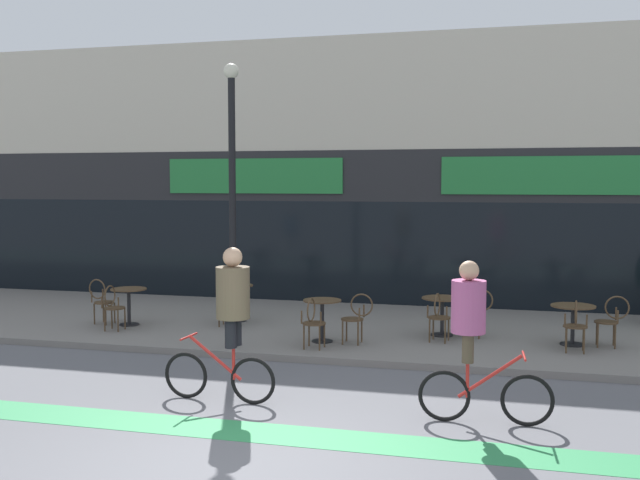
{
  "coord_description": "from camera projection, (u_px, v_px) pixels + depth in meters",
  "views": [
    {
      "loc": [
        2.77,
        -7.15,
        2.99
      ],
      "look_at": [
        -0.73,
        6.25,
        1.9
      ],
      "focal_mm": 42.0,
      "sensor_mm": 36.0,
      "label": 1
    }
  ],
  "objects": [
    {
      "name": "bistro_table_2",
      "position": [
        322.0,
        312.0,
        13.36
      ],
      "size": [
        0.69,
        0.69,
        0.76
      ],
      "color": "black",
      "rests_on": "sidewalk_slab"
    },
    {
      "name": "cafe_chair_2_side",
      "position": [
        356.0,
        315.0,
        13.2
      ],
      "size": [
        0.58,
        0.41,
        0.9
      ],
      "rotation": [
        0.0,
        0.0,
        3.11
      ],
      "color": "#4C3823",
      "rests_on": "sidewalk_slab"
    },
    {
      "name": "ground_plane",
      "position": [
        236.0,
        467.0,
        7.83
      ],
      "size": [
        120.0,
        120.0,
        0.0
      ],
      "primitive_type": "plane",
      "color": "#5B5B60"
    },
    {
      "name": "cafe_chair_0_side",
      "position": [
        101.0,
        298.0,
        15.09
      ],
      "size": [
        0.6,
        0.45,
        0.9
      ],
      "rotation": [
        0.0,
        0.0,
        -0.14
      ],
      "color": "#4C3823",
      "rests_on": "sidewalk_slab"
    },
    {
      "name": "bistro_table_4",
      "position": [
        573.0,
        316.0,
        13.1
      ],
      "size": [
        0.76,
        0.76,
        0.71
      ],
      "color": "black",
      "rests_on": "sidewalk_slab"
    },
    {
      "name": "cyclist_2",
      "position": [
        230.0,
        310.0,
        10.04
      ],
      "size": [
        1.64,
        0.51,
        2.11
      ],
      "rotation": [
        0.0,
        0.0,
        3.1
      ],
      "color": "black",
      "rests_on": "ground"
    },
    {
      "name": "bistro_table_0",
      "position": [
        129.0,
        299.0,
        14.92
      ],
      "size": [
        0.71,
        0.71,
        0.74
      ],
      "color": "black",
      "rests_on": "sidewalk_slab"
    },
    {
      "name": "cafe_chair_2_near",
      "position": [
        313.0,
        319.0,
        12.76
      ],
      "size": [
        0.42,
        0.58,
        0.9
      ],
      "rotation": [
        0.0,
        0.0,
        1.52
      ],
      "color": "#4C3823",
      "rests_on": "sidewalk_slab"
    },
    {
      "name": "cafe_chair_3_near",
      "position": [
        438.0,
        314.0,
        13.31
      ],
      "size": [
        0.45,
        0.6,
        0.9
      ],
      "rotation": [
        0.0,
        0.0,
        1.44
      ],
      "color": "#4C3823",
      "rests_on": "sidewalk_slab"
    },
    {
      "name": "sidewalk_slab",
      "position": [
        368.0,
        329.0,
        14.81
      ],
      "size": [
        40.0,
        5.5,
        0.12
      ],
      "primitive_type": "cube",
      "color": "slate",
      "rests_on": "ground"
    },
    {
      "name": "bike_lane_stripe",
      "position": [
        270.0,
        433.0,
        8.88
      ],
      "size": [
        36.0,
        0.7,
        0.01
      ],
      "primitive_type": "cube",
      "color": "#2D844C",
      "rests_on": "ground"
    },
    {
      "name": "bistro_table_3",
      "position": [
        442.0,
        308.0,
        13.91
      ],
      "size": [
        0.76,
        0.76,
        0.72
      ],
      "color": "black",
      "rests_on": "sidewalk_slab"
    },
    {
      "name": "cyclist_0",
      "position": [
        473.0,
        329.0,
        9.18
      ],
      "size": [
        1.65,
        0.5,
        2.02
      ],
      "rotation": [
        0.0,
        0.0,
        0.06
      ],
      "color": "black",
      "rests_on": "ground"
    },
    {
      "name": "cafe_chair_3_side",
      "position": [
        476.0,
        310.0,
        13.75
      ],
      "size": [
        0.58,
        0.42,
        0.9
      ],
      "rotation": [
        0.0,
        0.0,
        3.1
      ],
      "color": "#4C3823",
      "rests_on": "sidewalk_slab"
    },
    {
      "name": "cafe_chair_4_side",
      "position": [
        611.0,
        318.0,
        12.93
      ],
      "size": [
        0.58,
        0.41,
        0.9
      ],
      "rotation": [
        0.0,
        0.0,
        3.11
      ],
      "color": "#4C3823",
      "rests_on": "sidewalk_slab"
    },
    {
      "name": "bistro_table_1",
      "position": [
        238.0,
        296.0,
        15.36
      ],
      "size": [
        0.63,
        0.63,
        0.75
      ],
      "color": "black",
      "rests_on": "sidewalk_slab"
    },
    {
      "name": "cafe_chair_1_near",
      "position": [
        227.0,
        301.0,
        14.75
      ],
      "size": [
        0.43,
        0.59,
        0.9
      ],
      "rotation": [
        0.0,
        0.0,
        1.65
      ],
      "color": "#4C3823",
      "rests_on": "sidewalk_slab"
    },
    {
      "name": "cafe_chair_0_near",
      "position": [
        113.0,
        304.0,
        14.32
      ],
      "size": [
        0.41,
        0.58,
        0.9
      ],
      "rotation": [
        0.0,
        0.0,
        1.61
      ],
      "color": "#4C3823",
      "rests_on": "sidewalk_slab"
    },
    {
      "name": "cafe_chair_4_near",
      "position": [
        576.0,
        322.0,
        12.49
      ],
      "size": [
        0.42,
        0.58,
        0.9
      ],
      "rotation": [
        0.0,
        0.0,
        1.53
      ],
      "color": "#4C3823",
      "rests_on": "sidewalk_slab"
    },
    {
      "name": "lamp_post",
      "position": [
        232.0,
        184.0,
        12.75
      ],
      "size": [
        0.26,
        0.26,
        4.85
      ],
      "color": "black",
      "rests_on": "sidewalk_slab"
    },
    {
      "name": "storefront_facade",
      "position": [
        404.0,
        174.0,
        19.12
      ],
      "size": [
        40.0,
        4.06,
        6.37
      ],
      "color": "beige",
      "rests_on": "ground"
    }
  ]
}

